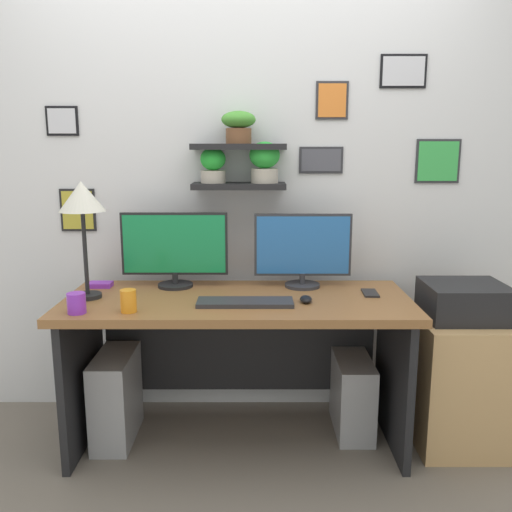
# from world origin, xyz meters

# --- Properties ---
(ground_plane) EXTENTS (8.00, 8.00, 0.00)m
(ground_plane) POSITION_xyz_m (0.00, 0.00, 0.00)
(ground_plane) COLOR #70665B
(back_wall_assembly) EXTENTS (4.40, 0.24, 2.70)m
(back_wall_assembly) POSITION_xyz_m (0.00, 0.44, 1.35)
(back_wall_assembly) COLOR silver
(back_wall_assembly) RESTS_ON ground
(desk) EXTENTS (1.65, 0.68, 0.75)m
(desk) POSITION_xyz_m (0.00, 0.06, 0.54)
(desk) COLOR brown
(desk) RESTS_ON ground
(monitor_left) EXTENTS (0.54, 0.18, 0.38)m
(monitor_left) POSITION_xyz_m (-0.33, 0.22, 0.95)
(monitor_left) COLOR black
(monitor_left) RESTS_ON desk
(monitor_right) EXTENTS (0.50, 0.18, 0.38)m
(monitor_right) POSITION_xyz_m (0.33, 0.22, 0.94)
(monitor_right) COLOR #2D2D33
(monitor_right) RESTS_ON desk
(keyboard) EXTENTS (0.44, 0.14, 0.02)m
(keyboard) POSITION_xyz_m (0.04, -0.11, 0.76)
(keyboard) COLOR #2D2D33
(keyboard) RESTS_ON desk
(computer_mouse) EXTENTS (0.06, 0.09, 0.03)m
(computer_mouse) POSITION_xyz_m (0.32, -0.08, 0.77)
(computer_mouse) COLOR black
(computer_mouse) RESTS_ON desk
(desk_lamp) EXTENTS (0.21, 0.21, 0.55)m
(desk_lamp) POSITION_xyz_m (-0.72, 0.00, 1.21)
(desk_lamp) COLOR black
(desk_lamp) RESTS_ON desk
(cell_phone) EXTENTS (0.07, 0.14, 0.01)m
(cell_phone) POSITION_xyz_m (0.65, 0.07, 0.76)
(cell_phone) COLOR black
(cell_phone) RESTS_ON desk
(coffee_mug) EXTENTS (0.08, 0.08, 0.09)m
(coffee_mug) POSITION_xyz_m (-0.69, -0.24, 0.80)
(coffee_mug) COLOR purple
(coffee_mug) RESTS_ON desk
(pen_cup) EXTENTS (0.07, 0.07, 0.10)m
(pen_cup) POSITION_xyz_m (-0.47, -0.23, 0.80)
(pen_cup) COLOR orange
(pen_cup) RESTS_ON desk
(scissors_tray) EXTENTS (0.12, 0.08, 0.02)m
(scissors_tray) POSITION_xyz_m (-0.72, 0.20, 0.76)
(scissors_tray) COLOR purple
(scissors_tray) RESTS_ON desk
(drawer_cabinet) EXTENTS (0.44, 0.50, 0.64)m
(drawer_cabinet) POSITION_xyz_m (1.10, 0.02, 0.32)
(drawer_cabinet) COLOR tan
(drawer_cabinet) RESTS_ON ground
(printer) EXTENTS (0.38, 0.34, 0.17)m
(printer) POSITION_xyz_m (1.10, 0.02, 0.73)
(printer) COLOR black
(printer) RESTS_ON drawer_cabinet
(computer_tower_left) EXTENTS (0.18, 0.40, 0.45)m
(computer_tower_left) POSITION_xyz_m (-0.62, 0.03, 0.22)
(computer_tower_left) COLOR #99999E
(computer_tower_left) RESTS_ON ground
(computer_tower_right) EXTENTS (0.18, 0.40, 0.39)m
(computer_tower_right) POSITION_xyz_m (0.59, 0.11, 0.20)
(computer_tower_right) COLOR #99999E
(computer_tower_right) RESTS_ON ground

